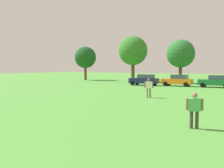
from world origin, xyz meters
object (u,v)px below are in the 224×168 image
Objects in this scene: bystander_near_trees at (149,86)px; tree_far_left at (85,57)px; parked_car_orange_1 at (178,80)px; parked_car_green_2 at (216,81)px; tree_left at (133,51)px; adult_bystander at (194,107)px; tree_center at (181,54)px; parked_car_navy_0 at (144,80)px.

tree_far_left is at bearing 105.49° from bystander_near_trees.
parked_car_orange_1 is 5.17m from parked_car_green_2.
adult_bystander is at bearing -61.83° from tree_left.
tree_center is at bearing 66.93° from bystander_near_trees.
parked_car_navy_0 reaches higher than adult_bystander.
parked_car_navy_0 is 1.00× the size of parked_car_orange_1.
adult_bystander is at bearing 105.71° from parked_car_orange_1.
parked_car_green_2 is at bearing 45.79° from bystander_near_trees.
adult_bystander is at bearing -75.37° from tree_center.
bystander_near_trees is 15.16m from parked_car_orange_1.
adult_bystander is at bearing 94.32° from parked_car_green_2.
parked_car_green_2 is at bearing -174.77° from parked_car_navy_0.
parked_car_green_2 is (5.17, 0.07, 0.00)m from parked_car_orange_1.
parked_car_navy_0 is at bearing 83.40° from bystander_near_trees.
parked_car_navy_0 is at bearing 5.23° from parked_car_green_2.
tree_center is (9.38, -1.08, -0.83)m from tree_left.
parked_car_green_2 is at bearing 79.73° from adult_bystander.
bystander_near_trees is 15.49m from parked_car_navy_0.
tree_left is 9.48m from tree_center.
tree_center reaches higher than parked_car_navy_0.
parked_car_orange_1 is 23.11m from tree_far_left.
bystander_near_trees is at bearing -62.88° from tree_left.
tree_far_left is (-26.64, 7.50, 3.92)m from parked_car_green_2.
bystander_near_trees is 0.41× the size of parked_car_navy_0.
tree_center is at bearing -114.46° from parked_car_navy_0.
parked_car_orange_1 is at bearing 91.12° from adult_bystander.
bystander_near_trees is at bearing 75.24° from parked_car_green_2.
bystander_near_trees is 0.41× the size of parked_car_green_2.
adult_bystander is 11.62m from bystander_near_trees.
tree_left reaches higher than adult_bystander.
bystander_near_trees reaches higher than parked_car_navy_0.
adult_bystander is 0.22× the size of tree_center.
adult_bystander is 0.38× the size of parked_car_orange_1.
adult_bystander is 0.19× the size of tree_left.
tree_left is (-10.69, 8.03, 5.03)m from parked_car_orange_1.
tree_center reaches higher than tree_far_left.
tree_center is (20.17, -0.63, 0.27)m from tree_far_left.
parked_car_green_2 is 18.44m from tree_left.
parked_car_orange_1 is at bearing -19.43° from tree_far_left.
tree_center is (3.55, 7.79, 4.20)m from parked_car_navy_0.
tree_far_left is (-21.48, 7.58, 3.92)m from parked_car_orange_1.
parked_car_green_2 is (-1.90, 25.20, -0.13)m from adult_bystander.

